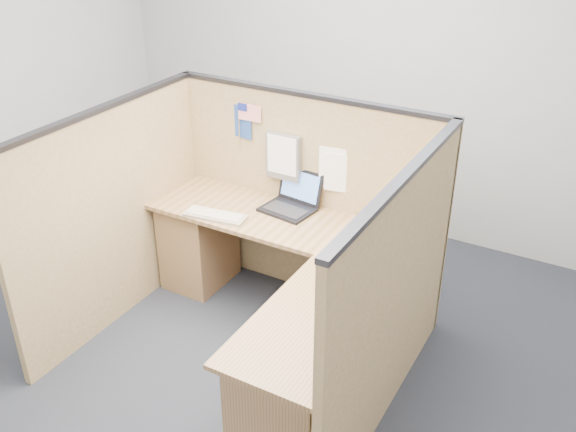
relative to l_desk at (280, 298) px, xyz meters
The scene contains 13 objects.
floor 0.52m from the l_desk, 122.80° to the right, with size 5.00×5.00×0.00m, color black.
wall_back 2.22m from the l_desk, 95.35° to the left, with size 5.00×5.00×0.00m, color #AFB2B5.
cubicle_partitions 0.44m from the l_desk, 142.47° to the left, with size 2.06×1.83×1.53m.
l_desk is the anchor object (origin of this frame).
laptop 0.74m from the l_desk, 112.09° to the left, with size 0.38×0.37×0.25m.
keyboard 0.74m from the l_desk, 162.93° to the left, with size 0.45×0.21×0.03m.
mouse 0.61m from the l_desk, 24.46° to the left, with size 0.10×0.06×0.04m, color silver.
hand_forearm 0.60m from the l_desk, ahead, with size 0.10×0.36×0.07m.
blue_poster 1.30m from the l_desk, 135.96° to the left, with size 0.18×0.00×0.24m, color navy.
american_flag 1.31m from the l_desk, 133.98° to the left, with size 0.19×0.01×0.33m.
file_holder 1.00m from the l_desk, 117.83° to the left, with size 0.26×0.05×0.33m.
paper_left 0.94m from the l_desk, 86.29° to the left, with size 0.24×0.00×0.31m, color white.
paper_right 0.93m from the l_desk, 83.70° to the left, with size 0.22×0.00×0.27m, color white.
Camera 1 is at (1.89, -2.63, 2.81)m, focal length 40.00 mm.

